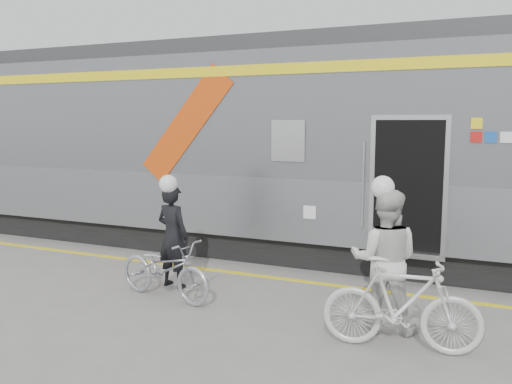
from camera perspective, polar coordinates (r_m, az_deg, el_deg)
The scene contains 9 objects.
ground at distance 7.02m, azimuth -0.64°, elevation -14.12°, with size 90.00×90.00×0.00m, color slate.
train at distance 10.70m, azimuth 5.28°, elevation 4.63°, with size 24.00×3.17×4.10m.
safety_strip at distance 8.91m, azimuth 5.21°, elevation -9.37°, with size 24.00×0.12×0.01m, color yellow.
man at distance 8.54m, azimuth -8.75°, elevation -4.60°, with size 0.59×0.39×1.62m, color black.
bicycle_left at distance 8.07m, azimuth -9.62°, elevation -7.98°, with size 0.59×1.69×0.89m, color #ACAEB4.
woman at distance 6.90m, azimuth 13.40°, elevation -7.00°, with size 0.86×0.67×1.77m, color silver.
bicycle_right at distance 6.43m, azimuth 15.05°, elevation -11.37°, with size 0.50×1.78×1.07m, color beige.
helmet_man at distance 8.39m, azimuth -8.88°, elevation 1.74°, with size 0.28×0.28×0.28m, color white.
helmet_woman at distance 6.72m, azimuth 13.67°, elevation 1.50°, with size 0.28×0.28×0.28m, color white.
Camera 1 is at (2.72, -5.93, 2.59)m, focal length 38.00 mm.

